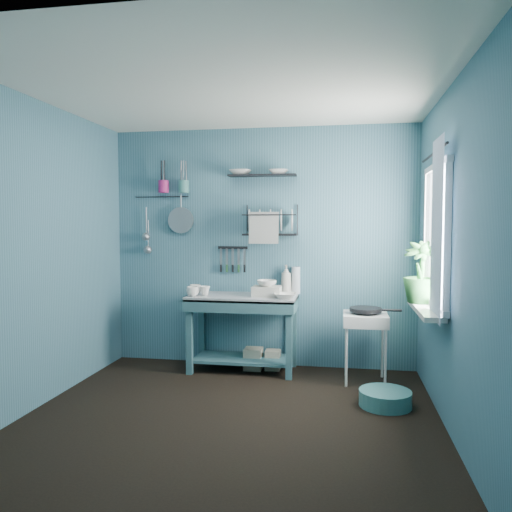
% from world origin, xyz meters
% --- Properties ---
extents(floor, '(3.20, 3.20, 0.00)m').
position_xyz_m(floor, '(0.00, 0.00, 0.00)').
color(floor, black).
rests_on(floor, ground).
extents(ceiling, '(3.20, 3.20, 0.00)m').
position_xyz_m(ceiling, '(0.00, 0.00, 2.50)').
color(ceiling, silver).
rests_on(ceiling, ground).
extents(wall_back, '(3.20, 0.00, 3.20)m').
position_xyz_m(wall_back, '(0.00, 1.50, 1.25)').
color(wall_back, '#396374').
rests_on(wall_back, ground).
extents(wall_front, '(3.20, 0.00, 3.20)m').
position_xyz_m(wall_front, '(0.00, -1.50, 1.25)').
color(wall_front, '#396374').
rests_on(wall_front, ground).
extents(wall_left, '(0.00, 3.00, 3.00)m').
position_xyz_m(wall_left, '(-1.60, 0.00, 1.25)').
color(wall_left, '#396374').
rests_on(wall_left, ground).
extents(wall_right, '(0.00, 3.00, 3.00)m').
position_xyz_m(wall_right, '(1.60, 0.00, 1.25)').
color(wall_right, '#396374').
rests_on(wall_right, ground).
extents(work_counter, '(1.15, 0.67, 0.77)m').
position_xyz_m(work_counter, '(-0.15, 1.24, 0.39)').
color(work_counter, '#2E5861').
rests_on(work_counter, floor).
extents(mug_left, '(0.12, 0.12, 0.10)m').
position_xyz_m(mug_left, '(-0.63, 1.08, 0.82)').
color(mug_left, silver).
rests_on(mug_left, work_counter).
extents(mug_mid, '(0.14, 0.14, 0.09)m').
position_xyz_m(mug_mid, '(-0.53, 1.18, 0.82)').
color(mug_mid, silver).
rests_on(mug_mid, work_counter).
extents(mug_right, '(0.17, 0.17, 0.10)m').
position_xyz_m(mug_right, '(-0.65, 1.24, 0.82)').
color(mug_right, silver).
rests_on(mug_right, work_counter).
extents(wash_tub, '(0.28, 0.22, 0.10)m').
position_xyz_m(wash_tub, '(0.10, 1.22, 0.82)').
color(wash_tub, beige).
rests_on(wash_tub, work_counter).
extents(tub_bowl, '(0.20, 0.19, 0.06)m').
position_xyz_m(tub_bowl, '(0.10, 1.22, 0.90)').
color(tub_bowl, silver).
rests_on(tub_bowl, wash_tub).
extents(soap_bottle, '(0.11, 0.12, 0.30)m').
position_xyz_m(soap_bottle, '(0.27, 1.44, 0.92)').
color(soap_bottle, beige).
rests_on(soap_bottle, work_counter).
extents(water_bottle, '(0.09, 0.09, 0.28)m').
position_xyz_m(water_bottle, '(0.37, 1.46, 0.91)').
color(water_bottle, silver).
rests_on(water_bottle, work_counter).
extents(counter_bowl, '(0.22, 0.22, 0.05)m').
position_xyz_m(counter_bowl, '(0.30, 1.09, 0.80)').
color(counter_bowl, silver).
rests_on(counter_bowl, work_counter).
extents(hotplate_stand, '(0.43, 0.43, 0.65)m').
position_xyz_m(hotplate_stand, '(1.06, 1.06, 0.33)').
color(hotplate_stand, silver).
rests_on(hotplate_stand, floor).
extents(frying_pan, '(0.30, 0.30, 0.03)m').
position_xyz_m(frying_pan, '(1.06, 1.06, 0.69)').
color(frying_pan, black).
rests_on(frying_pan, hotplate_stand).
extents(knife_strip, '(0.32, 0.03, 0.03)m').
position_xyz_m(knife_strip, '(-0.31, 1.47, 1.25)').
color(knife_strip, black).
rests_on(knife_strip, wall_back).
extents(dish_rack, '(0.57, 0.28, 0.32)m').
position_xyz_m(dish_rack, '(0.11, 1.37, 1.54)').
color(dish_rack, black).
rests_on(dish_rack, wall_back).
extents(upper_shelf, '(0.70, 0.20, 0.01)m').
position_xyz_m(upper_shelf, '(0.02, 1.40, 2.00)').
color(upper_shelf, black).
rests_on(upper_shelf, wall_back).
extents(shelf_bowl_left, '(0.25, 0.25, 0.05)m').
position_xyz_m(shelf_bowl_left, '(-0.21, 1.40, 2.09)').
color(shelf_bowl_left, silver).
rests_on(shelf_bowl_left, upper_shelf).
extents(shelf_bowl_right, '(0.21, 0.21, 0.05)m').
position_xyz_m(shelf_bowl_right, '(0.19, 1.40, 2.08)').
color(shelf_bowl_right, silver).
rests_on(shelf_bowl_right, upper_shelf).
extents(utensil_cup_magenta, '(0.11, 0.11, 0.13)m').
position_xyz_m(utensil_cup_magenta, '(-1.05, 1.42, 1.90)').
color(utensil_cup_magenta, '#A51E64').
rests_on(utensil_cup_magenta, wall_back).
extents(utensil_cup_teal, '(0.11, 0.11, 0.13)m').
position_xyz_m(utensil_cup_teal, '(-0.83, 1.42, 1.89)').
color(utensil_cup_teal, '#3C7C76').
rests_on(utensil_cup_teal, wall_back).
extents(colander, '(0.28, 0.03, 0.28)m').
position_xyz_m(colander, '(-0.87, 1.45, 1.54)').
color(colander, gray).
rests_on(colander, wall_back).
extents(ladle_outer, '(0.01, 0.01, 0.30)m').
position_xyz_m(ladle_outer, '(-1.27, 1.46, 1.53)').
color(ladle_outer, gray).
rests_on(ladle_outer, wall_back).
extents(ladle_inner, '(0.01, 0.01, 0.30)m').
position_xyz_m(ladle_inner, '(-1.25, 1.46, 1.39)').
color(ladle_inner, gray).
rests_on(ladle_inner, wall_back).
extents(hook_rail, '(0.60, 0.01, 0.01)m').
position_xyz_m(hook_rail, '(-1.09, 1.47, 1.79)').
color(hook_rail, black).
rests_on(hook_rail, wall_back).
extents(window_glass, '(0.00, 1.10, 1.10)m').
position_xyz_m(window_glass, '(1.59, 0.45, 1.40)').
color(window_glass, white).
rests_on(window_glass, wall_right).
extents(windowsill, '(0.16, 0.95, 0.04)m').
position_xyz_m(windowsill, '(1.50, 0.45, 0.81)').
color(windowsill, silver).
rests_on(windowsill, wall_right).
extents(curtain, '(0.00, 1.35, 1.35)m').
position_xyz_m(curtain, '(1.52, 0.15, 1.45)').
color(curtain, white).
rests_on(curtain, wall_right).
extents(curtain_rod, '(0.02, 1.05, 0.02)m').
position_xyz_m(curtain_rod, '(1.54, 0.45, 2.05)').
color(curtain_rod, black).
rests_on(curtain_rod, wall_right).
extents(potted_plant, '(0.34, 0.34, 0.52)m').
position_xyz_m(potted_plant, '(1.49, 0.66, 1.09)').
color(potted_plant, '#28642D').
rests_on(potted_plant, windowsill).
extents(storage_tin_large, '(0.18, 0.18, 0.22)m').
position_xyz_m(storage_tin_large, '(-0.05, 1.29, 0.11)').
color(storage_tin_large, gray).
rests_on(storage_tin_large, floor).
extents(storage_tin_small, '(0.15, 0.15, 0.20)m').
position_xyz_m(storage_tin_small, '(0.15, 1.32, 0.10)').
color(storage_tin_small, gray).
rests_on(storage_tin_small, floor).
extents(floor_basin, '(0.43, 0.43, 0.13)m').
position_xyz_m(floor_basin, '(1.20, 0.44, 0.07)').
color(floor_basin, teal).
rests_on(floor_basin, floor).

